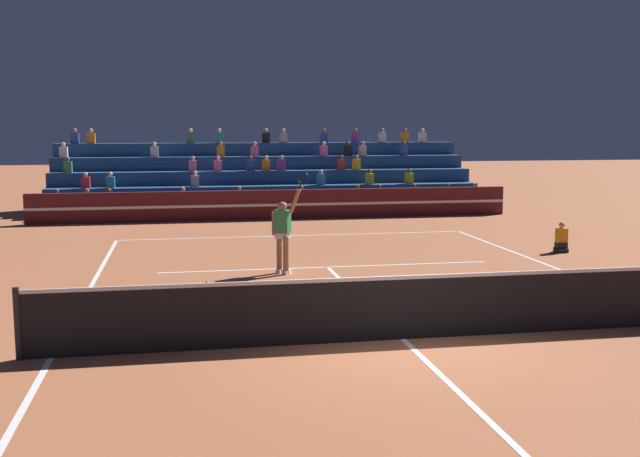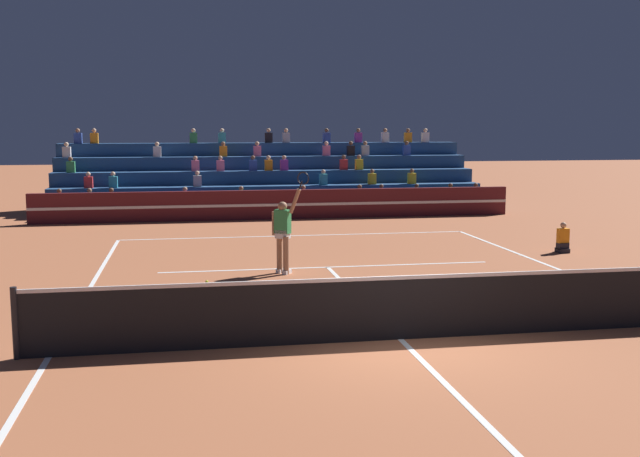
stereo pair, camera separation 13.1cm
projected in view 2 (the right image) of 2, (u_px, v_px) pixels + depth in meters
name	position (u px, v px, depth m)	size (l,w,h in m)	color
ground_plane	(400.00, 339.00, 12.23)	(120.00, 120.00, 0.00)	#AD603D
court_lines	(400.00, 339.00, 12.23)	(11.10, 23.90, 0.01)	white
tennis_net	(401.00, 307.00, 12.16)	(12.00, 0.10, 1.10)	black
sponsor_banner_wall	(279.00, 205.00, 28.07)	(18.00, 0.26, 1.10)	#51191E
bleacher_stand	(268.00, 184.00, 31.71)	(17.37, 4.75, 3.38)	navy
ball_kid_courtside	(563.00, 241.00, 20.63)	(0.30, 0.36, 0.84)	black
tennis_player	(283.00, 232.00, 17.59)	(0.84, 0.71, 2.48)	#9E7051
tennis_ball	(207.00, 282.00, 16.61)	(0.07, 0.07, 0.07)	#C6DB33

